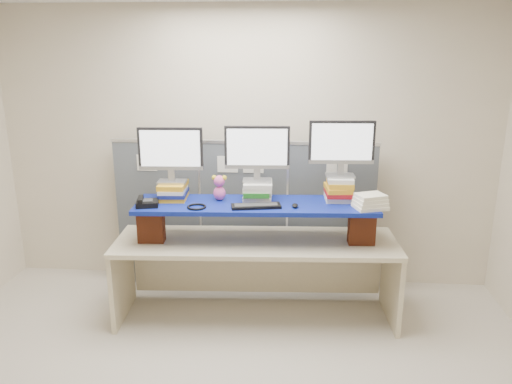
# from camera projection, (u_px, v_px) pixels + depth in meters

# --- Properties ---
(room) EXTENTS (5.00, 4.00, 2.80)m
(room) POSITION_uv_depth(u_px,v_px,m) (212.00, 212.00, 3.11)
(room) COLOR beige
(room) RESTS_ON ground
(cubicle_partition) EXTENTS (2.60, 0.06, 1.53)m
(cubicle_partition) POSITION_uv_depth(u_px,v_px,m) (244.00, 216.00, 4.99)
(cubicle_partition) COLOR #4B5159
(cubicle_partition) RESTS_ON ground
(desk) EXTENTS (2.52, 0.87, 0.75)m
(desk) POSITION_uv_depth(u_px,v_px,m) (256.00, 256.00, 4.44)
(desk) COLOR beige
(desk) RESTS_ON ground
(brick_pier_left) EXTENTS (0.23, 0.14, 0.31)m
(brick_pier_left) POSITION_uv_depth(u_px,v_px,m) (151.00, 225.00, 4.32)
(brick_pier_left) COLOR brown
(brick_pier_left) RESTS_ON desk
(brick_pier_right) EXTENTS (0.23, 0.14, 0.31)m
(brick_pier_right) POSITION_uv_depth(u_px,v_px,m) (362.00, 227.00, 4.28)
(brick_pier_right) COLOR brown
(brick_pier_right) RESTS_ON desk
(blue_board) EXTENTS (2.10, 0.64, 0.04)m
(blue_board) POSITION_uv_depth(u_px,v_px,m) (256.00, 205.00, 4.30)
(blue_board) COLOR navy
(blue_board) RESTS_ON brick_pier_left
(book_stack_left) EXTENTS (0.27, 0.31, 0.15)m
(book_stack_left) POSITION_uv_depth(u_px,v_px,m) (173.00, 191.00, 4.40)
(book_stack_left) COLOR gold
(book_stack_left) RESTS_ON blue_board
(book_stack_center) EXTENTS (0.27, 0.31, 0.16)m
(book_stack_center) POSITION_uv_depth(u_px,v_px,m) (257.00, 190.00, 4.39)
(book_stack_center) COLOR silver
(book_stack_center) RESTS_ON blue_board
(book_stack_right) EXTENTS (0.26, 0.31, 0.21)m
(book_stack_right) POSITION_uv_depth(u_px,v_px,m) (339.00, 188.00, 4.37)
(book_stack_right) COLOR silver
(book_stack_right) RESTS_ON blue_board
(monitor_left) EXTENTS (0.56, 0.17, 0.49)m
(monitor_left) POSITION_uv_depth(u_px,v_px,m) (171.00, 152.00, 4.31)
(monitor_left) COLOR #939398
(monitor_left) RESTS_ON book_stack_left
(monitor_center) EXTENTS (0.56, 0.17, 0.49)m
(monitor_center) POSITION_uv_depth(u_px,v_px,m) (257.00, 150.00, 4.29)
(monitor_center) COLOR #939398
(monitor_center) RESTS_ON book_stack_center
(monitor_right) EXTENTS (0.56, 0.17, 0.49)m
(monitor_right) POSITION_uv_depth(u_px,v_px,m) (342.00, 145.00, 4.26)
(monitor_right) COLOR #939398
(monitor_right) RESTS_ON book_stack_right
(keyboard) EXTENTS (0.43, 0.22, 0.03)m
(keyboard) POSITION_uv_depth(u_px,v_px,m) (256.00, 206.00, 4.18)
(keyboard) COLOR black
(keyboard) RESTS_ON blue_board
(mouse) EXTENTS (0.08, 0.11, 0.03)m
(mouse) POSITION_uv_depth(u_px,v_px,m) (295.00, 206.00, 4.18)
(mouse) COLOR black
(mouse) RESTS_ON blue_board
(desk_phone) EXTENTS (0.21, 0.20, 0.08)m
(desk_phone) POSITION_uv_depth(u_px,v_px,m) (147.00, 203.00, 4.21)
(desk_phone) COLOR black
(desk_phone) RESTS_ON blue_board
(headset) EXTENTS (0.19, 0.19, 0.02)m
(headset) POSITION_uv_depth(u_px,v_px,m) (197.00, 207.00, 4.17)
(headset) COLOR black
(headset) RESTS_ON blue_board
(plush_toy) EXTENTS (0.13, 0.10, 0.22)m
(plush_toy) POSITION_uv_depth(u_px,v_px,m) (219.00, 187.00, 4.35)
(plush_toy) COLOR #E557A6
(plush_toy) RESTS_ON blue_board
(binder_stack) EXTENTS (0.31, 0.28, 0.12)m
(binder_stack) POSITION_uv_depth(u_px,v_px,m) (370.00, 202.00, 4.14)
(binder_stack) COLOR white
(binder_stack) RESTS_ON blue_board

